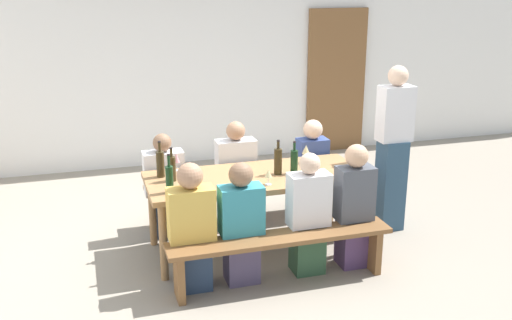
{
  "coord_description": "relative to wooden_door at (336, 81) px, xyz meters",
  "views": [
    {
      "loc": [
        -1.52,
        -5.02,
        2.55
      ],
      "look_at": [
        0.0,
        0.0,
        0.9
      ],
      "focal_mm": 41.41,
      "sensor_mm": 36.0,
      "label": 1
    }
  ],
  "objects": [
    {
      "name": "bench_near",
      "position": [
        -2.12,
        -3.64,
        -0.7
      ],
      "size": [
        1.95,
        0.3,
        0.45
      ],
      "color": "brown",
      "rests_on": "ground"
    },
    {
      "name": "standing_host",
      "position": [
        -0.65,
        -2.84,
        -0.21
      ],
      "size": [
        0.34,
        0.24,
        1.71
      ],
      "rotation": [
        0.0,
        0.0,
        3.14
      ],
      "color": "#2D4B65",
      "rests_on": "ground"
    },
    {
      "name": "seated_guest_near_3",
      "position": [
        -1.38,
        -3.49,
        -0.49
      ],
      "size": [
        0.33,
        0.24,
        1.15
      ],
      "rotation": [
        0.0,
        0.0,
        1.57
      ],
      "color": "#503761",
      "rests_on": "ground"
    },
    {
      "name": "seated_guest_near_0",
      "position": [
        -2.85,
        -3.49,
        -0.52
      ],
      "size": [
        0.38,
        0.24,
        1.12
      ],
      "rotation": [
        0.0,
        0.0,
        1.57
      ],
      "color": "navy",
      "rests_on": "ground"
    },
    {
      "name": "wine_glass_0",
      "position": [
        -2.09,
        -3.2,
        -0.2
      ],
      "size": [
        0.07,
        0.07,
        0.15
      ],
      "color": "silver",
      "rests_on": "tasting_table"
    },
    {
      "name": "wine_bottle_4",
      "position": [
        -2.96,
        -3.14,
        -0.17
      ],
      "size": [
        0.07,
        0.07,
        0.35
      ],
      "color": "#143319",
      "rests_on": "tasting_table"
    },
    {
      "name": "wooden_door",
      "position": [
        0.0,
        0.0,
        0.0
      ],
      "size": [
        0.9,
        0.06,
        2.1
      ],
      "primitive_type": "cube",
      "color": "brown",
      "rests_on": "ground"
    },
    {
      "name": "seated_guest_near_1",
      "position": [
        -2.42,
        -3.49,
        -0.54
      ],
      "size": [
        0.37,
        0.24,
        1.08
      ],
      "rotation": [
        0.0,
        0.0,
        1.57
      ],
      "color": "#4A415E",
      "rests_on": "ground"
    },
    {
      "name": "wine_glass_3",
      "position": [
        -2.28,
        -3.14,
        -0.19
      ],
      "size": [
        0.06,
        0.06,
        0.17
      ],
      "color": "silver",
      "rests_on": "tasting_table"
    },
    {
      "name": "tasting_table",
      "position": [
        -2.12,
        -2.91,
        -0.38
      ],
      "size": [
        2.05,
        0.86,
        0.75
      ],
      "color": "#9E7247",
      "rests_on": "ground"
    },
    {
      "name": "seated_guest_far_1",
      "position": [
        -2.16,
        -2.33,
        -0.52
      ],
      "size": [
        0.41,
        0.24,
        1.14
      ],
      "rotation": [
        0.0,
        0.0,
        -1.57
      ],
      "color": "#484E70",
      "rests_on": "ground"
    },
    {
      "name": "seated_guest_far_2",
      "position": [
        -1.31,
        -2.33,
        -0.52
      ],
      "size": [
        0.32,
        0.24,
        1.1
      ],
      "rotation": [
        0.0,
        0.0,
        -1.57
      ],
      "color": "navy",
      "rests_on": "ground"
    },
    {
      "name": "wine_glass_2",
      "position": [
        -1.53,
        -2.68,
        -0.17
      ],
      "size": [
        0.08,
        0.08,
        0.18
      ],
      "color": "silver",
      "rests_on": "tasting_table"
    },
    {
      "name": "wine_glass_1",
      "position": [
        -2.81,
        -2.56,
        -0.18
      ],
      "size": [
        0.07,
        0.07,
        0.18
      ],
      "color": "silver",
      "rests_on": "tasting_table"
    },
    {
      "name": "wine_bottle_3",
      "position": [
        -2.98,
        -2.7,
        -0.17
      ],
      "size": [
        0.08,
        0.08,
        0.35
      ],
      "color": "#332814",
      "rests_on": "tasting_table"
    },
    {
      "name": "seated_guest_far_0",
      "position": [
        -2.91,
        -2.33,
        -0.55
      ],
      "size": [
        0.4,
        0.24,
        1.07
      ],
      "rotation": [
        0.0,
        0.0,
        -1.57
      ],
      "color": "navy",
      "rests_on": "ground"
    },
    {
      "name": "bench_far",
      "position": [
        -2.12,
        -2.18,
        -0.7
      ],
      "size": [
        1.95,
        0.3,
        0.45
      ],
      "color": "brown",
      "rests_on": "ground"
    },
    {
      "name": "ground_plane",
      "position": [
        -2.12,
        -2.91,
        -1.05
      ],
      "size": [
        24.0,
        24.0,
        0.0
      ],
      "primitive_type": "plane",
      "color": "gray"
    },
    {
      "name": "wine_glass_4",
      "position": [
        -2.73,
        -3.01,
        -0.18
      ],
      "size": [
        0.08,
        0.08,
        0.17
      ],
      "color": "silver",
      "rests_on": "tasting_table"
    },
    {
      "name": "seated_guest_near_2",
      "position": [
        -1.81,
        -3.49,
        -0.53
      ],
      "size": [
        0.36,
        0.24,
        1.11
      ],
      "rotation": [
        0.0,
        0.0,
        1.57
      ],
      "color": "#2D4F34",
      "rests_on": "ground"
    },
    {
      "name": "wine_bottle_2",
      "position": [
        -2.9,
        -2.84,
        -0.18
      ],
      "size": [
        0.07,
        0.07,
        0.32
      ],
      "color": "#332814",
      "rests_on": "tasting_table"
    },
    {
      "name": "wine_bottle_1",
      "position": [
        -1.76,
        -2.96,
        -0.18
      ],
      "size": [
        0.07,
        0.07,
        0.32
      ],
      "color": "#143319",
      "rests_on": "tasting_table"
    },
    {
      "name": "back_wall",
      "position": [
        -2.12,
        0.14,
        0.55
      ],
      "size": [
        14.0,
        0.2,
        3.2
      ],
      "primitive_type": "cube",
      "color": "white",
      "rests_on": "ground"
    },
    {
      "name": "wine_bottle_0",
      "position": [
        -1.91,
        -2.93,
        -0.17
      ],
      "size": [
        0.08,
        0.08,
        0.33
      ],
      "color": "#332814",
      "rests_on": "tasting_table"
    }
  ]
}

